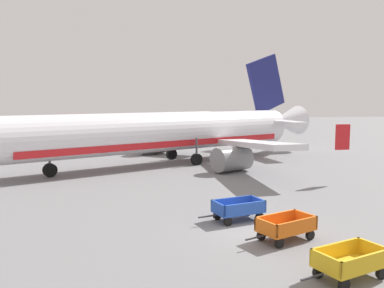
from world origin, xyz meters
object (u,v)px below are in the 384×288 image
airplane (171,132)px  baggage_cart_second_in_row (286,227)px  baggage_cart_nearest (350,262)px  baggage_cart_third_in_row (238,209)px

airplane → baggage_cart_second_in_row: airplane is taller
baggage_cart_nearest → baggage_cart_third_in_row: (-1.98, 7.18, 0.00)m
baggage_cart_third_in_row → baggage_cart_second_in_row: bearing=-68.0°
baggage_cart_second_in_row → baggage_cart_third_in_row: (-1.28, 3.17, 0.00)m
baggage_cart_nearest → baggage_cart_third_in_row: 7.44m
airplane → baggage_cart_second_in_row: (2.60, -21.98, -2.45)m
baggage_cart_nearest → baggage_cart_second_in_row: 4.07m
baggage_cart_nearest → airplane: bearing=97.2°
baggage_cart_nearest → baggage_cart_second_in_row: same height
baggage_cart_nearest → baggage_cart_second_in_row: bearing=99.9°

